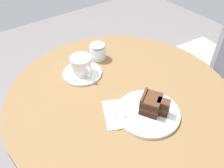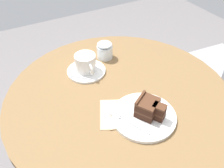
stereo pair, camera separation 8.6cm
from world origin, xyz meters
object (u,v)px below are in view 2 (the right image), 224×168
(napkin, at_px, (122,113))
(teaspoon, at_px, (77,77))
(cake_plate, at_px, (144,116))
(sugar_pot, at_px, (105,50))
(saucer, at_px, (86,71))
(coffee_cup, at_px, (86,63))
(fork, at_px, (125,120))
(cake_slice, at_px, (149,108))

(napkin, bearing_deg, teaspoon, -165.46)
(teaspoon, height_order, cake_plate, teaspoon)
(cake_plate, xyz_separation_m, sugar_pot, (-0.37, 0.05, 0.03))
(saucer, relative_size, cake_plate, 0.74)
(coffee_cup, xyz_separation_m, cake_plate, (0.32, 0.07, -0.04))
(coffee_cup, relative_size, fork, 0.82)
(teaspoon, xyz_separation_m, cake_slice, (0.30, 0.13, 0.03))
(teaspoon, relative_size, fork, 0.53)
(sugar_pot, bearing_deg, fork, -17.40)
(fork, distance_m, sugar_pot, 0.38)
(coffee_cup, xyz_separation_m, napkin, (0.27, 0.01, -0.04))
(cake_slice, distance_m, sugar_pot, 0.38)
(cake_slice, height_order, napkin, cake_slice)
(napkin, bearing_deg, fork, -16.18)
(cake_plate, height_order, napkin, cake_plate)
(teaspoon, bearing_deg, cake_slice, 156.71)
(saucer, height_order, napkin, saucer)
(cake_plate, bearing_deg, napkin, -130.80)
(coffee_cup, height_order, cake_plate, coffee_cup)
(saucer, relative_size, cake_slice, 1.51)
(saucer, height_order, teaspoon, teaspoon)
(napkin, distance_m, sugar_pot, 0.34)
(cake_plate, relative_size, napkin, 1.18)
(teaspoon, xyz_separation_m, sugar_pot, (-0.08, 0.17, 0.03))
(napkin, bearing_deg, saucer, -177.51)
(saucer, distance_m, fork, 0.31)
(cake_slice, distance_m, fork, 0.08)
(saucer, bearing_deg, teaspoon, -64.13)
(saucer, distance_m, coffee_cup, 0.04)
(saucer, xyz_separation_m, cake_slice, (0.32, 0.08, 0.04))
(coffee_cup, xyz_separation_m, sugar_pot, (-0.06, 0.11, -0.01))
(saucer, distance_m, cake_slice, 0.33)
(cake_slice, relative_size, sugar_pot, 1.36)
(saucer, height_order, coffee_cup, coffee_cup)
(saucer, height_order, fork, fork)
(napkin, bearing_deg, sugar_pot, 162.46)
(coffee_cup, bearing_deg, cake_plate, 11.90)
(coffee_cup, xyz_separation_m, cake_slice, (0.32, 0.08, -0.00))
(fork, bearing_deg, teaspoon, -13.39)
(cake_plate, relative_size, sugar_pot, 2.80)
(saucer, bearing_deg, cake_plate, 11.90)
(saucer, bearing_deg, sugar_pot, 116.10)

